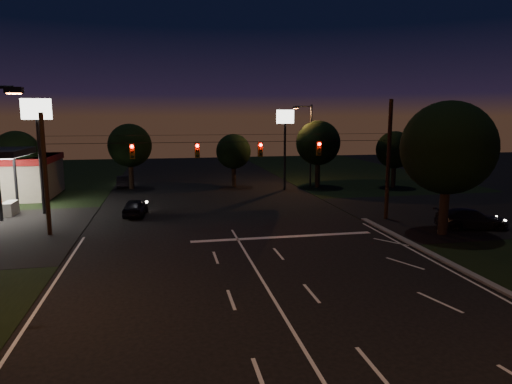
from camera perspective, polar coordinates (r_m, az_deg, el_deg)
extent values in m
plane|color=black|center=(18.62, 3.48, -15.20)|extent=(140.00, 140.00, 0.00)
cube|color=black|center=(41.25, 25.20, -2.29)|extent=(20.00, 16.00, 0.02)
cube|color=silver|center=(29.84, 3.42, -5.62)|extent=(12.00, 0.50, 0.01)
cylinder|color=black|center=(36.21, 15.90, -3.28)|extent=(0.30, 0.30, 9.00)
cylinder|color=black|center=(33.17, -24.35, -4.93)|extent=(0.28, 0.28, 8.00)
cylinder|color=black|center=(31.70, -3.39, 6.26)|extent=(24.00, 0.03, 0.03)
cylinder|color=black|center=(31.67, -3.40, 7.17)|extent=(24.00, 0.02, 0.02)
cube|color=#3F3307|center=(31.50, -15.21, 4.93)|extent=(0.32, 0.26, 1.00)
sphere|color=#FF0705|center=(31.32, -15.26, 5.51)|extent=(0.22, 0.22, 0.22)
sphere|color=black|center=(31.34, -15.23, 4.90)|extent=(0.20, 0.20, 0.20)
sphere|color=black|center=(31.37, -15.20, 4.30)|extent=(0.20, 0.20, 0.20)
cube|color=#3F3307|center=(31.50, -7.36, 5.18)|extent=(0.32, 0.26, 1.00)
sphere|color=#FF0705|center=(31.32, -7.35, 5.76)|extent=(0.22, 0.22, 0.22)
sphere|color=black|center=(31.35, -7.34, 5.16)|extent=(0.20, 0.20, 0.20)
sphere|color=black|center=(31.37, -7.32, 4.56)|extent=(0.20, 0.20, 0.20)
cube|color=#3F3307|center=(32.11, 0.53, 5.34)|extent=(0.32, 0.26, 1.00)
sphere|color=#FF0705|center=(31.93, 0.59, 5.91)|extent=(0.22, 0.22, 0.22)
sphere|color=black|center=(31.96, 0.59, 5.32)|extent=(0.20, 0.20, 0.20)
sphere|color=black|center=(31.98, 0.59, 4.73)|extent=(0.20, 0.20, 0.20)
cube|color=#3F3307|center=(33.26, 7.83, 5.39)|extent=(0.32, 0.26, 1.00)
sphere|color=#FF0705|center=(33.09, 7.93, 5.94)|extent=(0.22, 0.22, 0.22)
sphere|color=black|center=(33.11, 7.92, 5.37)|extent=(0.20, 0.20, 0.20)
sphere|color=black|center=(33.14, 7.91, 4.80)|extent=(0.20, 0.20, 0.20)
cube|color=gray|center=(40.85, -28.40, -1.86)|extent=(0.80, 2.00, 1.10)
cylinder|color=black|center=(42.46, -27.82, 1.11)|extent=(0.24, 0.24, 4.80)
cylinder|color=black|center=(39.73, -25.31, 2.76)|extent=(0.24, 0.24, 7.50)
cube|color=white|center=(39.53, -25.78, 9.32)|extent=(2.20, 0.30, 1.60)
cylinder|color=black|center=(48.16, 3.62, 4.37)|extent=(0.24, 0.24, 7.00)
cube|color=white|center=(47.97, 3.67, 9.38)|extent=(1.80, 0.30, 1.40)
cube|color=black|center=(19.12, -28.03, 11.19)|extent=(0.60, 0.35, 0.22)
cube|color=#FF611E|center=(19.11, -28.00, 10.83)|extent=(0.45, 0.25, 0.04)
cylinder|color=black|center=(50.99, 6.87, 5.73)|extent=(0.20, 0.20, 9.00)
cylinder|color=black|center=(50.63, 5.98, 10.59)|extent=(1.80, 0.12, 0.12)
cube|color=black|center=(50.36, 4.98, 10.50)|extent=(0.60, 0.35, 0.22)
cube|color=#FF611E|center=(50.36, 4.98, 10.36)|extent=(0.45, 0.25, 0.04)
cylinder|color=black|center=(32.36, 22.46, -1.52)|extent=(0.60, 0.60, 4.00)
sphere|color=black|center=(31.91, 22.88, 5.13)|extent=(6.00, 6.00, 6.00)
sphere|color=black|center=(32.63, 23.30, 4.86)|extent=(4.50, 4.50, 4.50)
sphere|color=black|center=(31.84, 21.67, 4.95)|extent=(4.20, 4.20, 4.20)
cylinder|color=black|center=(48.70, -27.47, 1.01)|extent=(0.49, 0.49, 3.00)
sphere|color=black|center=(48.42, -27.72, 4.31)|extent=(4.20, 4.20, 4.20)
sphere|color=black|center=(48.62, -27.13, 4.22)|extent=(3.15, 3.15, 3.15)
sphere|color=black|center=(48.75, -28.12, 4.19)|extent=(2.94, 2.94, 2.94)
cylinder|color=black|center=(50.84, -15.35, 2.20)|extent=(0.52, 0.52, 3.25)
sphere|color=black|center=(50.57, -15.50, 5.63)|extent=(4.60, 4.60, 4.60)
sphere|color=black|center=(50.89, -14.94, 5.52)|extent=(3.45, 3.45, 3.45)
sphere|color=black|center=(50.84, -15.99, 5.51)|extent=(3.22, 3.22, 3.22)
cylinder|color=black|center=(50.30, -2.81, 2.16)|extent=(0.47, 0.47, 2.75)
sphere|color=black|center=(50.04, -2.83, 5.10)|extent=(3.80, 3.80, 3.80)
sphere|color=black|center=(50.39, -2.45, 5.00)|extent=(2.85, 2.85, 2.85)
sphere|color=black|center=(50.18, -3.30, 5.01)|extent=(2.66, 2.66, 2.66)
cylinder|color=black|center=(50.47, 7.70, 2.48)|extent=(0.53, 0.53, 3.40)
sphere|color=black|center=(50.18, 7.78, 6.11)|extent=(4.80, 4.80, 4.80)
sphere|color=black|center=(50.69, 8.16, 5.97)|extent=(3.60, 3.60, 3.60)
sphere|color=black|center=(50.26, 7.17, 6.00)|extent=(3.36, 3.36, 3.36)
cylinder|color=black|center=(51.87, 16.81, 2.07)|extent=(0.48, 0.48, 2.90)
sphere|color=black|center=(51.61, 16.95, 5.08)|extent=(4.00, 4.00, 4.00)
sphere|color=black|center=(52.08, 17.18, 4.97)|extent=(3.00, 3.00, 3.00)
sphere|color=black|center=(51.61, 16.45, 5.00)|extent=(2.80, 2.80, 2.80)
imported|color=black|center=(37.19, -14.87, -1.85)|extent=(1.99, 4.07, 1.34)
imported|color=black|center=(52.73, -16.26, 1.30)|extent=(1.44, 3.77, 1.23)
imported|color=black|center=(35.16, 25.32, -3.04)|extent=(5.15, 3.00, 1.40)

